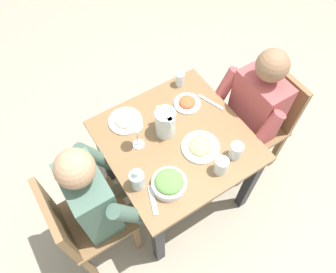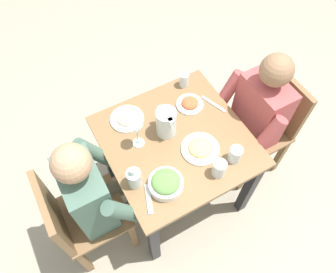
{
  "view_description": "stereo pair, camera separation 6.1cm",
  "coord_description": "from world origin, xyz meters",
  "views": [
    {
      "loc": [
        -0.84,
        0.59,
        2.38
      ],
      "look_at": [
        0.01,
        0.05,
        0.79
      ],
      "focal_mm": 34.86,
      "sensor_mm": 36.0,
      "label": 1
    },
    {
      "loc": [
        -0.87,
        0.54,
        2.38
      ],
      "look_at": [
        0.01,
        0.05,
        0.79
      ],
      "focal_mm": 34.86,
      "sensor_mm": 36.0,
      "label": 2
    }
  ],
  "objects": [
    {
      "name": "knife_near",
      "position": [
        0.11,
        -0.34,
        0.74
      ],
      "size": [
        0.18,
        0.08,
        0.01
      ],
      "primitive_type": "cube",
      "rotation": [
        0.0,
        0.0,
        0.34
      ],
      "color": "silver",
      "rests_on": "dining_table"
    },
    {
      "name": "water_glass_near_left",
      "position": [
        0.35,
        -0.26,
        0.79
      ],
      "size": [
        0.06,
        0.06,
        0.1
      ],
      "primitive_type": "cylinder",
      "color": "silver",
      "rests_on": "dining_table"
    },
    {
      "name": "plate_beans",
      "position": [
        0.28,
        0.19,
        0.75
      ],
      "size": [
        0.21,
        0.21,
        0.04
      ],
      "color": "white",
      "rests_on": "dining_table"
    },
    {
      "name": "fork_near",
      "position": [
        -0.25,
        0.32,
        0.74
      ],
      "size": [
        0.17,
        0.08,
        0.01
      ],
      "primitive_type": "cube",
      "rotation": [
        0.0,
        0.0,
        -0.34
      ],
      "color": "silver",
      "rests_on": "dining_table"
    },
    {
      "name": "dining_table",
      "position": [
        0.0,
        0.0,
        0.6
      ],
      "size": [
        0.83,
        0.83,
        0.74
      ],
      "color": "olive",
      "rests_on": "ground_plane"
    },
    {
      "name": "water_pitcher",
      "position": [
        0.08,
        0.03,
        0.83
      ],
      "size": [
        0.16,
        0.12,
        0.19
      ],
      "color": "silver",
      "rests_on": "dining_table"
    },
    {
      "name": "wine_glass",
      "position": [
        0.09,
        0.21,
        0.88
      ],
      "size": [
        0.08,
        0.08,
        0.2
      ],
      "color": "silver",
      "rests_on": "dining_table"
    },
    {
      "name": "plate_fries",
      "position": [
        -0.13,
        -0.09,
        0.76
      ],
      "size": [
        0.22,
        0.22,
        0.05
      ],
      "color": "white",
      "rests_on": "dining_table"
    },
    {
      "name": "salad_bowl",
      "position": [
        -0.23,
        0.2,
        0.78
      ],
      "size": [
        0.19,
        0.19,
        0.09
      ],
      "color": "white",
      "rests_on": "dining_table"
    },
    {
      "name": "diner_far",
      "position": [
        -0.06,
        0.5,
        0.64
      ],
      "size": [
        0.48,
        0.53,
        1.17
      ],
      "color": "#4C6B5B",
      "rests_on": "ground_plane"
    },
    {
      "name": "oil_carafe",
      "position": [
        -0.13,
        0.34,
        0.8
      ],
      "size": [
        0.08,
        0.08,
        0.16
      ],
      "color": "silver",
      "rests_on": "dining_table"
    },
    {
      "name": "diner_near",
      "position": [
        -0.06,
        -0.5,
        0.64
      ],
      "size": [
        0.48,
        0.53,
        1.17
      ],
      "color": "#B24C4C",
      "rests_on": "ground_plane"
    },
    {
      "name": "water_glass_near_right",
      "position": [
        -0.27,
        -0.22,
        0.79
      ],
      "size": [
        0.07,
        0.07,
        0.1
      ],
      "primitive_type": "cylinder",
      "color": "silver",
      "rests_on": "dining_table"
    },
    {
      "name": "plate_rice_curry",
      "position": [
        0.18,
        -0.2,
        0.76
      ],
      "size": [
        0.17,
        0.17,
        0.05
      ],
      "color": "white",
      "rests_on": "dining_table"
    },
    {
      "name": "chair_far",
      "position": [
        -0.06,
        0.7,
        0.49
      ],
      "size": [
        0.4,
        0.4,
        0.87
      ],
      "color": "olive",
      "rests_on": "ground_plane"
    },
    {
      "name": "water_glass_far_right",
      "position": [
        -0.3,
        -0.09,
        0.79
      ],
      "size": [
        0.08,
        0.08,
        0.11
      ],
      "primitive_type": "cylinder",
      "color": "silver",
      "rests_on": "dining_table"
    },
    {
      "name": "chair_near",
      "position": [
        -0.06,
        -0.7,
        0.49
      ],
      "size": [
        0.4,
        0.4,
        0.87
      ],
      "color": "olive",
      "rests_on": "ground_plane"
    },
    {
      "name": "ground_plane",
      "position": [
        0.0,
        0.0,
        0.0
      ],
      "size": [
        8.0,
        8.0,
        0.0
      ],
      "primitive_type": "plane",
      "color": "#9E937F"
    }
  ]
}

